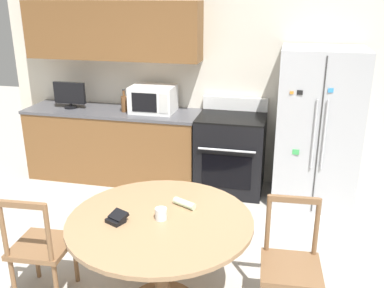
% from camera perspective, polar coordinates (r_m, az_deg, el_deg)
% --- Properties ---
extents(back_wall, '(5.20, 0.44, 2.60)m').
position_cam_1_polar(back_wall, '(5.27, -1.26, 10.61)').
color(back_wall, silver).
rests_on(back_wall, ground_plane).
extents(kitchen_counter, '(2.18, 0.64, 0.90)m').
position_cam_1_polar(kitchen_counter, '(5.50, -10.29, -0.03)').
color(kitchen_counter, brown).
rests_on(kitchen_counter, ground_plane).
extents(refrigerator, '(0.87, 0.76, 1.73)m').
position_cam_1_polar(refrigerator, '(4.89, 16.35, 2.10)').
color(refrigerator, '#B2B5BA').
rests_on(refrigerator, ground_plane).
extents(oven_range, '(0.78, 0.68, 1.08)m').
position_cam_1_polar(oven_range, '(5.09, 5.17, -1.20)').
color(oven_range, black).
rests_on(oven_range, ground_plane).
extents(microwave, '(0.52, 0.40, 0.32)m').
position_cam_1_polar(microwave, '(5.18, -5.19, 6.01)').
color(microwave, white).
rests_on(microwave, kitchen_counter).
extents(countertop_tv, '(0.40, 0.16, 0.33)m').
position_cam_1_polar(countertop_tv, '(5.54, -16.00, 6.41)').
color(countertop_tv, black).
rests_on(countertop_tv, kitchen_counter).
extents(counter_bottle, '(0.08, 0.08, 0.27)m').
position_cam_1_polar(counter_bottle, '(5.24, -9.03, 5.39)').
color(counter_bottle, brown).
rests_on(counter_bottle, kitchen_counter).
extents(dining_table, '(1.33, 1.33, 0.75)m').
position_cam_1_polar(dining_table, '(3.16, -4.22, -11.92)').
color(dining_table, '#997551').
rests_on(dining_table, ground_plane).
extents(dining_chair_right, '(0.45, 0.45, 0.90)m').
position_cam_1_polar(dining_chair_right, '(3.23, 13.02, -15.56)').
color(dining_chair_right, brown).
rests_on(dining_chair_right, ground_plane).
extents(dining_chair_left, '(0.45, 0.45, 0.90)m').
position_cam_1_polar(dining_chair_left, '(3.54, -19.55, -12.85)').
color(dining_chair_left, brown).
rests_on(dining_chair_left, ground_plane).
extents(candle_glass, '(0.08, 0.08, 0.08)m').
position_cam_1_polar(candle_glass, '(3.07, -4.15, -9.37)').
color(candle_glass, silver).
rests_on(candle_glass, dining_table).
extents(folded_napkin, '(0.19, 0.13, 0.05)m').
position_cam_1_polar(folded_napkin, '(3.23, -1.01, -7.93)').
color(folded_napkin, beige).
rests_on(folded_napkin, dining_table).
extents(wallet, '(0.16, 0.17, 0.07)m').
position_cam_1_polar(wallet, '(3.08, -9.96, -9.72)').
color(wallet, black).
rests_on(wallet, dining_table).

